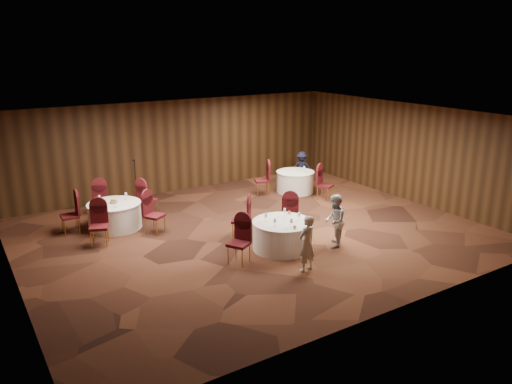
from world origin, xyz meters
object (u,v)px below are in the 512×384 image
table_main (282,235)px  man_c (302,167)px  mic_stand (137,193)px  table_left (115,215)px  woman_b (334,221)px  woman_a (307,244)px  table_right (295,182)px

table_main → man_c: (4.22, 4.73, 0.23)m
mic_stand → table_left: bearing=-127.3°
woman_b → woman_a: bearing=-19.0°
table_main → man_c: 6.35m
table_main → woman_b: 1.39m
table_left → man_c: size_ratio=1.24×
table_main → table_left: 4.90m
table_right → woman_b: (-2.11, -4.50, 0.32)m
table_left → woman_a: bearing=-60.6°
table_left → table_right: size_ratio=1.13×
table_right → woman_b: size_ratio=0.95×
woman_b → man_c: 6.09m
table_main → table_right: (3.33, 3.93, 0.00)m
table_left → woman_b: size_ratio=1.07×
table_right → man_c: bearing=41.8°
mic_stand → woman_a: bearing=-75.8°
table_right → man_c: size_ratio=1.10×
table_left → woman_a: woman_a is taller
table_main → woman_a: bearing=-101.3°
mic_stand → woman_b: size_ratio=1.11×
table_left → mic_stand: 1.96m
table_left → table_right: same height
table_left → woman_b: woman_b is taller
mic_stand → woman_a: size_ratio=1.15×
table_right → mic_stand: (-5.28, 1.38, 0.07)m
table_right → table_main: bearing=-130.2°
table_main → table_right: bearing=49.8°
table_left → woman_b: bearing=-44.8°
woman_a → table_right: bearing=-135.9°
woman_a → woman_b: size_ratio=0.96×
woman_b → table_right: bearing=-161.4°
woman_b → table_main: bearing=-71.3°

